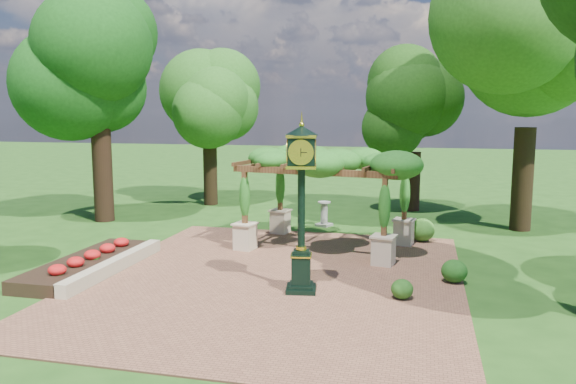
# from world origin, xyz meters

# --- Properties ---
(ground) EXTENTS (120.00, 120.00, 0.00)m
(ground) POSITION_xyz_m (0.00, 0.00, 0.00)
(ground) COLOR #1E4714
(ground) RESTS_ON ground
(brick_plaza) EXTENTS (10.00, 12.00, 0.04)m
(brick_plaza) POSITION_xyz_m (0.00, 1.00, 0.02)
(brick_plaza) COLOR brown
(brick_plaza) RESTS_ON ground
(border_wall) EXTENTS (0.35, 5.00, 0.40)m
(border_wall) POSITION_xyz_m (-4.60, 0.50, 0.20)
(border_wall) COLOR #C6B793
(border_wall) RESTS_ON ground
(flower_bed) EXTENTS (1.50, 5.00, 0.36)m
(flower_bed) POSITION_xyz_m (-5.50, 0.50, 0.18)
(flower_bed) COLOR red
(flower_bed) RESTS_ON ground
(pedestal_clock) EXTENTS (0.96, 0.96, 4.26)m
(pedestal_clock) POSITION_xyz_m (0.94, 0.00, 2.55)
(pedestal_clock) COLOR black
(pedestal_clock) RESTS_ON brick_plaza
(pergola) EXTENTS (5.90, 4.27, 3.39)m
(pergola) POSITION_xyz_m (0.75, 4.80, 2.79)
(pergola) COLOR beige
(pergola) RESTS_ON brick_plaza
(sundial) EXTENTS (0.71, 0.71, 0.99)m
(sundial) POSITION_xyz_m (0.06, 8.43, 0.43)
(sundial) COLOR gray
(sundial) RESTS_ON ground
(shrub_front) EXTENTS (0.69, 0.69, 0.48)m
(shrub_front) POSITION_xyz_m (3.45, 0.00, 0.28)
(shrub_front) COLOR #215016
(shrub_front) RESTS_ON brick_plaza
(shrub_mid) EXTENTS (0.79, 0.79, 0.62)m
(shrub_mid) POSITION_xyz_m (4.75, 1.67, 0.35)
(shrub_mid) COLOR #1C4C15
(shrub_mid) RESTS_ON brick_plaza
(shrub_back) EXTENTS (1.01, 1.01, 0.81)m
(shrub_back) POSITION_xyz_m (3.89, 6.42, 0.44)
(shrub_back) COLOR #31681E
(shrub_back) RESTS_ON brick_plaza
(tree_west_near) EXTENTS (4.61, 4.61, 9.96)m
(tree_west_near) POSITION_xyz_m (-9.11, 7.35, 6.81)
(tree_west_near) COLOR #311D13
(tree_west_near) RESTS_ON ground
(tree_west_far) EXTENTS (3.82, 3.82, 7.56)m
(tree_west_far) POSITION_xyz_m (-6.30, 12.34, 5.17)
(tree_west_far) COLOR black
(tree_west_far) RESTS_ON ground
(tree_north) EXTENTS (3.47, 3.47, 7.02)m
(tree_north) POSITION_xyz_m (3.44, 12.92, 4.79)
(tree_north) COLOR black
(tree_north) RESTS_ON ground
(tree_east_far) EXTENTS (5.49, 5.49, 10.22)m
(tree_east_far) POSITION_xyz_m (7.59, 9.47, 7.03)
(tree_east_far) COLOR black
(tree_east_far) RESTS_ON ground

